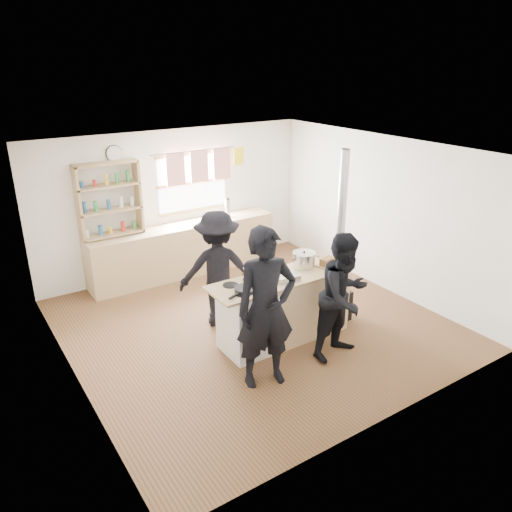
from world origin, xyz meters
name	(u,v)px	position (x,y,z in m)	size (l,w,h in m)	color
ground	(253,324)	(0.00, 0.00, -0.01)	(5.00, 5.00, 0.01)	brown
back_counter	(185,249)	(0.00, 2.22, 0.45)	(3.40, 0.55, 0.90)	tan
shelving_unit	(109,199)	(-1.20, 2.34, 1.51)	(1.00, 0.28, 1.20)	tan
thermos	(228,208)	(0.90, 2.22, 1.06)	(0.10, 0.10, 0.33)	silver
cooking_island	(284,307)	(0.14, -0.55, 0.47)	(1.97, 0.64, 0.93)	silver
skillet_greens	(245,289)	(-0.54, -0.65, 0.96)	(0.35, 0.35, 0.05)	black
roast_tray	(285,277)	(0.08, -0.63, 0.97)	(0.37, 0.31, 0.07)	silver
stockpot_stove	(252,274)	(-0.28, -0.42, 1.01)	(0.23, 0.23, 0.19)	silver
stockpot_counter	(304,260)	(0.55, -0.44, 1.04)	(0.32, 0.32, 0.23)	silver
bread_board	(327,263)	(0.83, -0.60, 0.98)	(0.32, 0.26, 0.12)	tan
flue_heater	(337,278)	(1.11, -0.53, 0.66)	(0.35, 0.35, 2.50)	black
person_near_left	(266,309)	(-0.62, -1.22, 0.97)	(0.70, 0.46, 1.93)	black
person_near_right	(344,296)	(0.53, -1.27, 0.83)	(0.80, 0.63, 1.66)	black
person_far	(218,269)	(-0.39, 0.32, 0.84)	(1.09, 0.63, 1.69)	black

